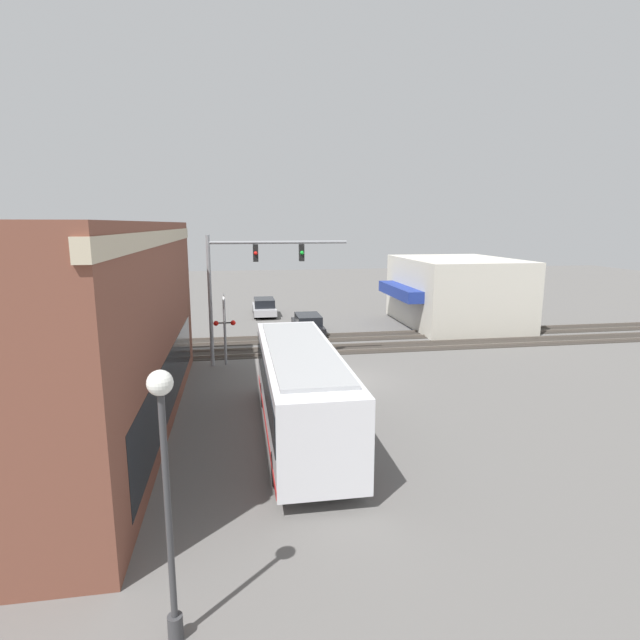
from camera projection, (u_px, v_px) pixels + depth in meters
ground_plane at (342, 380)px, 24.36m from camera, size 120.00×120.00×0.00m
brick_building at (35, 331)px, 17.65m from camera, size 18.28×9.17×7.59m
shop_building at (455, 291)px, 37.66m from camera, size 10.21×8.89×4.98m
city_bus at (300, 387)px, 17.79m from camera, size 10.49×2.59×3.24m
traffic_signal_gantry at (248, 271)px, 26.24m from camera, size 0.42×7.40×6.96m
crossing_signal at (225, 323)px, 26.67m from camera, size 1.41×1.18×3.81m
streetlamp at (167, 486)px, 8.58m from camera, size 0.44×0.44×5.15m
rail_track_near at (322, 350)px, 30.16m from camera, size 2.60×60.00×0.15m
rail_track_far at (314, 338)px, 33.26m from camera, size 2.60×60.00×0.15m
parked_car_black at (308, 325)px, 34.49m from camera, size 4.67×1.82×1.39m
parked_car_silver at (264, 307)px, 41.45m from camera, size 4.71×1.82×1.45m
pedestrian_near_bus at (329, 374)px, 22.25m from camera, size 0.34×0.34×1.76m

